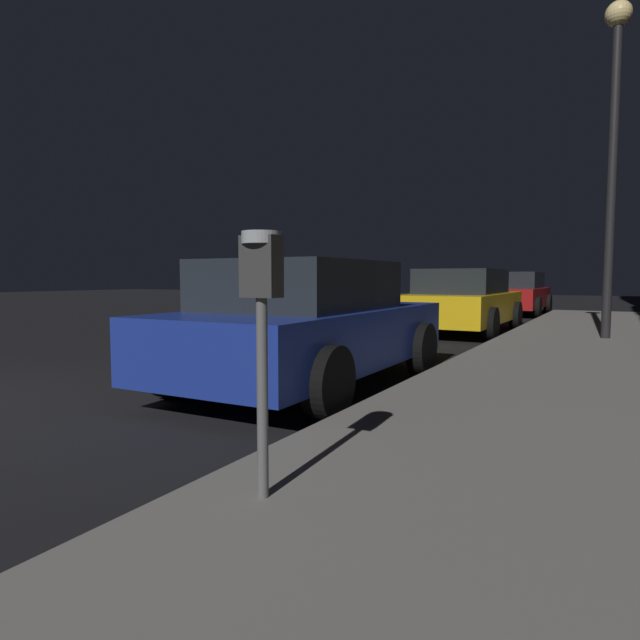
{
  "coord_description": "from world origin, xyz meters",
  "views": [
    {
      "loc": [
        5.98,
        -2.05,
        1.25
      ],
      "look_at": [
        4.15,
        1.27,
        0.95
      ],
      "focal_mm": 30.61,
      "sensor_mm": 36.0,
      "label": 1
    }
  ],
  "objects_px": {
    "parking_meter": "(262,297)",
    "street_lamp": "(614,121)",
    "car_blue": "(308,324)",
    "car_yellow_cab": "(463,301)",
    "car_red": "(515,293)"
  },
  "relations": [
    {
      "from": "parking_meter",
      "to": "street_lamp",
      "type": "height_order",
      "value": "street_lamp"
    },
    {
      "from": "car_blue",
      "to": "car_yellow_cab",
      "type": "xyz_separation_m",
      "value": [
        -0.0,
        7.01,
        0.01
      ]
    },
    {
      "from": "car_blue",
      "to": "car_red",
      "type": "height_order",
      "value": "same"
    },
    {
      "from": "car_blue",
      "to": "street_lamp",
      "type": "height_order",
      "value": "street_lamp"
    },
    {
      "from": "parking_meter",
      "to": "car_blue",
      "type": "xyz_separation_m",
      "value": [
        -1.6,
        3.21,
        -0.44
      ]
    },
    {
      "from": "parking_meter",
      "to": "car_blue",
      "type": "bearing_deg",
      "value": 116.48
    },
    {
      "from": "parking_meter",
      "to": "street_lamp",
      "type": "bearing_deg",
      "value": 81.61
    },
    {
      "from": "parking_meter",
      "to": "street_lamp",
      "type": "xyz_separation_m",
      "value": [
        1.32,
        8.93,
        2.85
      ]
    },
    {
      "from": "car_yellow_cab",
      "to": "street_lamp",
      "type": "relative_size",
      "value": 0.77
    },
    {
      "from": "car_blue",
      "to": "street_lamp",
      "type": "xyz_separation_m",
      "value": [
        2.91,
        5.72,
        3.29
      ]
    },
    {
      "from": "parking_meter",
      "to": "car_yellow_cab",
      "type": "relative_size",
      "value": 0.29
    },
    {
      "from": "car_red",
      "to": "parking_meter",
      "type": "bearing_deg",
      "value": -84.68
    },
    {
      "from": "car_blue",
      "to": "street_lamp",
      "type": "bearing_deg",
      "value": 63.01
    },
    {
      "from": "car_yellow_cab",
      "to": "street_lamp",
      "type": "xyz_separation_m",
      "value": [
        2.91,
        -1.29,
        3.28
      ]
    },
    {
      "from": "parking_meter",
      "to": "car_yellow_cab",
      "type": "height_order",
      "value": "parking_meter"
    }
  ]
}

